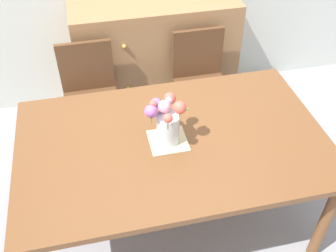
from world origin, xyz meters
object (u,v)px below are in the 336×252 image
at_px(flower_vase, 166,120).
at_px(dresser, 156,57).
at_px(dining_table, 173,148).
at_px(chair_left, 90,92).
at_px(chair_right, 200,77).

bearing_deg(flower_vase, dresser, 81.19).
xyz_separation_m(dining_table, flower_vase, (-0.04, -0.00, 0.24)).
bearing_deg(dresser, flower_vase, -98.81).
distance_m(dining_table, flower_vase, 0.24).
bearing_deg(flower_vase, chair_left, 114.12).
xyz_separation_m(dining_table, chair_right, (0.45, 0.91, -0.16)).
distance_m(chair_right, flower_vase, 1.11).
height_order(chair_right, flower_vase, flower_vase).
height_order(chair_right, dresser, dresser).
relative_size(dresser, flower_vase, 4.76).
xyz_separation_m(dining_table, chair_left, (-0.45, 0.91, -0.16)).
bearing_deg(flower_vase, chair_right, 61.78).
distance_m(chair_left, chair_right, 0.90).
xyz_separation_m(chair_left, dresser, (0.62, 0.42, -0.02)).
distance_m(chair_left, flower_vase, 1.08).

